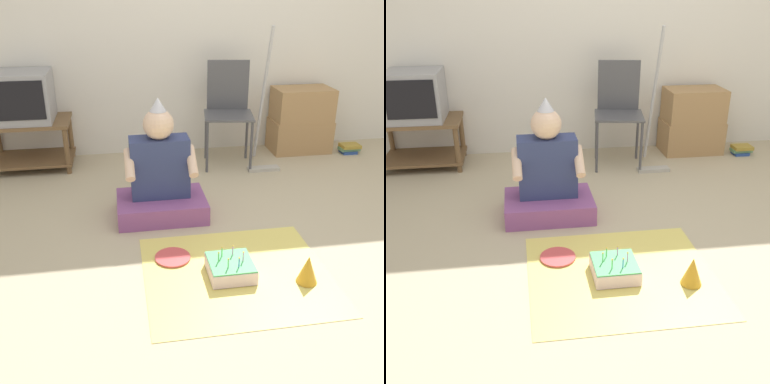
# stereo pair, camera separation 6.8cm
# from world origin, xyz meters

# --- Properties ---
(ground_plane) EXTENTS (16.00, 16.00, 0.00)m
(ground_plane) POSITION_xyz_m (0.00, 0.00, 0.00)
(ground_plane) COLOR tan
(wall_back) EXTENTS (6.40, 0.06, 2.55)m
(wall_back) POSITION_xyz_m (0.00, 1.97, 1.27)
(wall_back) COLOR silver
(wall_back) RESTS_ON ground_plane
(tv_stand) EXTENTS (0.71, 0.49, 0.43)m
(tv_stand) POSITION_xyz_m (-1.69, 1.70, 0.26)
(tv_stand) COLOR brown
(tv_stand) RESTS_ON ground_plane
(tv) EXTENTS (0.46, 0.47, 0.41)m
(tv) POSITION_xyz_m (-1.69, 1.70, 0.64)
(tv) COLOR #99999E
(tv) RESTS_ON tv_stand
(folding_chair) EXTENTS (0.48, 0.46, 0.90)m
(folding_chair) POSITION_xyz_m (0.05, 1.54, 0.53)
(folding_chair) COLOR #4C4C51
(folding_chair) RESTS_ON ground_plane
(cardboard_box_stack) EXTENTS (0.57, 0.35, 0.61)m
(cardboard_box_stack) POSITION_xyz_m (0.83, 1.73, 0.30)
(cardboard_box_stack) COLOR #A87F51
(cardboard_box_stack) RESTS_ON ground_plane
(dust_mop) EXTENTS (0.28, 0.35, 1.21)m
(dust_mop) POSITION_xyz_m (0.32, 1.35, 0.35)
(dust_mop) COLOR #B2ADA3
(dust_mop) RESTS_ON ground_plane
(book_pile) EXTENTS (0.19, 0.14, 0.09)m
(book_pile) POSITION_xyz_m (1.29, 1.57, 0.05)
(book_pile) COLOR #284793
(book_pile) RESTS_ON ground_plane
(person_seated) EXTENTS (0.62, 0.43, 0.83)m
(person_seated) POSITION_xyz_m (-0.65, 0.59, 0.26)
(person_seated) COLOR #8C4C8C
(person_seated) RESTS_ON ground_plane
(party_cloth) EXTENTS (1.04, 0.94, 0.01)m
(party_cloth) POSITION_xyz_m (-0.31, -0.22, 0.00)
(party_cloth) COLOR #EAD666
(party_cloth) RESTS_ON ground_plane
(birthday_cake) EXTENTS (0.25, 0.25, 0.15)m
(birthday_cake) POSITION_xyz_m (-0.35, -0.22, 0.05)
(birthday_cake) COLOR silver
(birthday_cake) RESTS_ON party_cloth
(party_hat_blue) EXTENTS (0.12, 0.12, 0.16)m
(party_hat_blue) POSITION_xyz_m (0.05, -0.36, 0.09)
(party_hat_blue) COLOR gold
(party_hat_blue) RESTS_ON party_cloth
(paper_plate) EXTENTS (0.21, 0.21, 0.01)m
(paper_plate) POSITION_xyz_m (-0.65, -0.00, 0.01)
(paper_plate) COLOR #D84C4C
(paper_plate) RESTS_ON party_cloth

